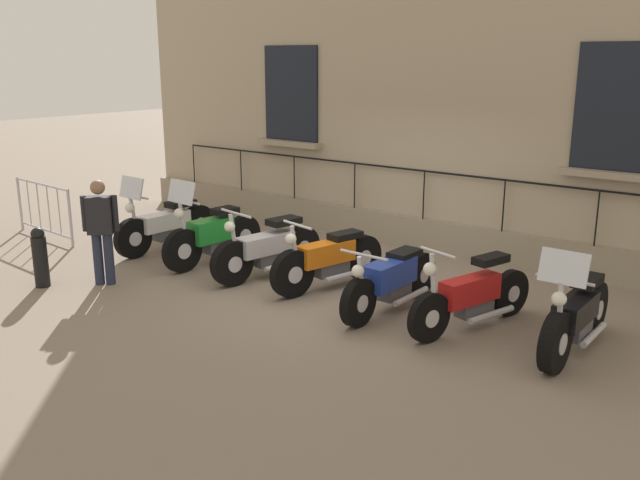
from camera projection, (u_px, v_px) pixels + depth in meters
name	position (u px, v px, depth m)	size (l,w,h in m)	color
ground_plane	(336.00, 287.00, 10.08)	(60.00, 60.00, 0.00)	gray
building_facade	(441.00, 55.00, 11.49)	(0.82, 13.81, 6.82)	tan
motorcycle_white	(166.00, 225.00, 11.92)	(2.09, 0.69, 1.38)	black
motorcycle_green	(212.00, 236.00, 11.09)	(1.96, 0.72, 1.46)	black
motorcycle_silver	(268.00, 250.00, 10.47)	(2.01, 0.80, 1.10)	black
motorcycle_orange	(328.00, 260.00, 9.95)	(1.99, 0.78, 1.05)	black
motorcycle_blue	(391.00, 281.00, 9.06)	(2.12, 0.71, 0.93)	black
motorcycle_red	(472.00, 297.00, 8.45)	(2.05, 0.79, 1.11)	black
motorcycle_black	(576.00, 318.00, 7.74)	(1.96, 0.62, 1.35)	black
crowd_barrier	(44.00, 209.00, 12.66)	(0.18, 1.94, 1.05)	#B7B7BF
bollard	(40.00, 257.00, 10.00)	(0.21, 0.21, 0.90)	black
pedestrian_standing	(101.00, 227.00, 9.99)	(0.40, 0.43, 1.57)	#23283D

